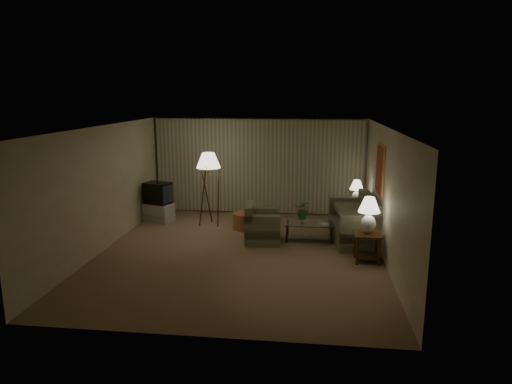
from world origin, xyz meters
TOP-DOWN VIEW (x-y plane):
  - ground at (0.00, 0.00)m, footprint 7.00×7.00m
  - room_shell at (0.02, 1.51)m, footprint 6.04×7.02m
  - sofa at (2.50, 1.16)m, footprint 2.05×1.29m
  - armchair at (0.39, 0.81)m, footprint 1.01×0.98m
  - side_table_near at (2.65, -0.19)m, footprint 0.54×0.54m
  - side_table_far at (2.65, 2.41)m, footprint 0.46×0.39m
  - table_lamp_near at (2.65, -0.19)m, footprint 0.44×0.44m
  - table_lamp_far at (2.65, 2.41)m, footprint 0.35×0.35m
  - coffee_table at (1.47, 1.06)m, footprint 1.16×0.63m
  - tv_cabinet at (-2.55, 2.18)m, footprint 1.04×0.92m
  - crt_tv at (-2.55, 2.18)m, footprint 0.94×0.87m
  - floor_lamp at (-1.12, 2.02)m, footprint 0.62×0.62m
  - ottoman at (-0.15, 1.78)m, footprint 0.78×0.78m
  - vase at (1.32, 1.06)m, footprint 0.14×0.14m
  - flowers at (1.32, 1.06)m, footprint 0.45×0.41m
  - book at (1.72, 0.96)m, footprint 0.21×0.27m

SIDE VIEW (x-z plane):
  - ground at x=0.00m, z-range 0.00..0.00m
  - ottoman at x=-0.15m, z-range 0.00..0.42m
  - tv_cabinet at x=-2.55m, z-range 0.00..0.50m
  - coffee_table at x=1.47m, z-range 0.07..0.49m
  - armchair at x=0.39m, z-range 0.00..0.71m
  - side_table_far at x=2.65m, z-range 0.09..0.69m
  - side_table_near at x=2.65m, z-range 0.11..0.71m
  - sofa at x=2.50m, z-range 0.00..0.83m
  - book at x=1.72m, z-range 0.41..0.43m
  - vase at x=1.32m, z-range 0.42..0.55m
  - flowers at x=1.32m, z-range 0.55..0.98m
  - crt_tv at x=-2.55m, z-range 0.50..1.06m
  - table_lamp_far at x=2.65m, z-range 0.66..1.26m
  - floor_lamp at x=-1.12m, z-range 0.04..1.94m
  - table_lamp_near at x=2.65m, z-range 0.67..1.42m
  - room_shell at x=0.02m, z-range 0.39..3.11m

